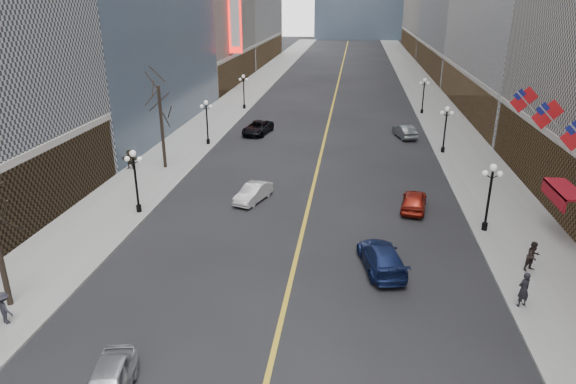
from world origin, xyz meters
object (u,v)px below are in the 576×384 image
(car_nb_mid, at_px, (253,193))
(car_sb_mid, at_px, (414,200))
(car_nb_far, at_px, (258,128))
(streetlamp_east_1, at_px, (490,190))
(ped_ne_corner, at_px, (524,289))
(streetlamp_west_1, at_px, (135,175))
(car_sb_far, at_px, (405,131))
(streetlamp_east_3, at_px, (424,92))
(streetlamp_west_2, at_px, (207,118))
(car_sb_near, at_px, (382,257))
(streetlamp_west_3, at_px, (244,88))
(streetlamp_east_2, at_px, (446,125))

(car_nb_mid, xyz_separation_m, car_sb_mid, (11.79, -0.16, 0.06))
(car_sb_mid, bearing_deg, car_nb_far, -43.74)
(streetlamp_east_1, xyz_separation_m, ped_ne_corner, (-0.20, -8.89, -1.82))
(streetlamp_east_1, distance_m, streetlamp_west_1, 23.60)
(car_nb_mid, distance_m, car_sb_far, 24.01)
(car_nb_mid, distance_m, car_nb_far, 20.15)
(streetlamp_east_3, distance_m, car_sb_far, 12.89)
(streetlamp_west_2, distance_m, ped_ne_corner, 35.70)
(streetlamp_east_3, distance_m, car_nb_mid, 36.40)
(streetlamp_west_1, height_order, car_sb_far, streetlamp_west_1)
(streetlamp_east_1, relative_size, car_sb_near, 0.90)
(streetlamp_west_3, height_order, ped_ne_corner, streetlamp_west_3)
(car_nb_mid, bearing_deg, car_nb_far, 117.72)
(car_nb_far, distance_m, car_sb_far, 16.15)
(streetlamp_east_1, distance_m, car_nb_mid, 16.53)
(streetlamp_west_2, height_order, streetlamp_west_3, same)
(streetlamp_west_2, distance_m, car_sb_far, 21.28)
(streetlamp_east_1, distance_m, car_sb_far, 24.03)
(streetlamp_east_1, height_order, car_nb_far, streetlamp_east_1)
(car_sb_mid, bearing_deg, car_sb_far, -83.63)
(car_nb_far, bearing_deg, streetlamp_east_1, -40.56)
(streetlamp_east_1, relative_size, streetlamp_west_3, 1.00)
(streetlamp_west_3, bearing_deg, car_nb_far, -71.60)
(streetlamp_west_3, distance_m, car_nb_mid, 33.55)
(streetlamp_west_1, relative_size, car_sb_near, 0.90)
(streetlamp_east_3, distance_m, car_nb_far, 23.28)
(streetlamp_west_2, relative_size, car_sb_far, 1.06)
(car_nb_mid, xyz_separation_m, car_sb_near, (9.12, -9.18, 0.08))
(car_sb_mid, bearing_deg, streetlamp_west_1, 18.65)
(streetlamp_west_1, height_order, streetlamp_west_2, same)
(streetlamp_east_2, relative_size, car_sb_mid, 1.08)
(streetlamp_west_1, distance_m, car_sb_mid, 19.76)
(car_sb_near, bearing_deg, streetlamp_west_1, -30.95)
(streetlamp_west_3, relative_size, ped_ne_corner, 2.43)
(streetlamp_east_3, height_order, streetlamp_west_1, same)
(streetlamp_east_1, height_order, car_nb_mid, streetlamp_east_1)
(streetlamp_east_3, relative_size, car_nb_mid, 1.14)
(streetlamp_west_3, height_order, car_nb_far, streetlamp_west_3)
(streetlamp_east_3, bearing_deg, car_nb_far, -146.66)
(car_sb_far, bearing_deg, streetlamp_east_3, -119.63)
(streetlamp_east_2, xyz_separation_m, car_sb_mid, (-4.23, -14.77, -2.19))
(streetlamp_east_2, bearing_deg, streetlamp_east_1, -90.00)
(streetlamp_west_3, bearing_deg, car_sb_far, -31.09)
(streetlamp_east_3, relative_size, car_nb_far, 0.88)
(car_nb_mid, bearing_deg, car_sb_near, -27.02)
(streetlamp_east_1, distance_m, ped_ne_corner, 9.08)
(streetlamp_west_2, height_order, car_sb_far, streetlamp_west_2)
(streetlamp_west_1, relative_size, car_nb_mid, 1.14)
(car_nb_far, bearing_deg, streetlamp_west_2, -119.18)
(car_nb_mid, height_order, ped_ne_corner, ped_ne_corner)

